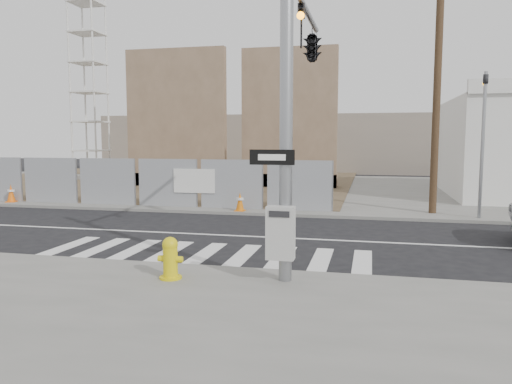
% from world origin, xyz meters
% --- Properties ---
extents(ground, '(100.00, 100.00, 0.00)m').
position_xyz_m(ground, '(0.00, 0.00, 0.00)').
color(ground, black).
rests_on(ground, ground).
extents(sidewalk_far, '(50.00, 20.00, 0.12)m').
position_xyz_m(sidewalk_far, '(0.00, 14.00, 0.06)').
color(sidewalk_far, slate).
rests_on(sidewalk_far, ground).
extents(signal_pole, '(0.96, 5.87, 7.00)m').
position_xyz_m(signal_pole, '(2.49, -2.05, 4.78)').
color(signal_pole, gray).
rests_on(signal_pole, sidewalk_near).
extents(far_signal_pole, '(0.16, 0.20, 5.60)m').
position_xyz_m(far_signal_pole, '(8.00, 4.60, 3.48)').
color(far_signal_pole, gray).
rests_on(far_signal_pole, sidewalk_far).
extents(chain_link_fence, '(24.60, 0.04, 2.00)m').
position_xyz_m(chain_link_fence, '(-10.00, 5.00, 1.12)').
color(chain_link_fence, gray).
rests_on(chain_link_fence, sidewalk_far).
extents(concrete_wall_left, '(6.00, 1.30, 8.00)m').
position_xyz_m(concrete_wall_left, '(-7.00, 13.08, 3.38)').
color(concrete_wall_left, brown).
rests_on(concrete_wall_left, sidewalk_far).
extents(concrete_wall_right, '(5.50, 1.30, 8.00)m').
position_xyz_m(concrete_wall_right, '(-0.50, 14.08, 3.38)').
color(concrete_wall_right, brown).
rests_on(concrete_wall_right, sidewalk_far).
extents(crane_tower, '(2.60, 2.60, 18.15)m').
position_xyz_m(crane_tower, '(-15.00, 17.00, 9.02)').
color(crane_tower, slate).
rests_on(crane_tower, sidewalk_far).
extents(utility_pole_right, '(1.60, 0.28, 10.00)m').
position_xyz_m(utility_pole_right, '(6.50, 5.50, 5.20)').
color(utility_pole_right, '#453220').
rests_on(utility_pole_right, sidewalk_far).
extents(fire_hydrant, '(0.54, 0.50, 0.87)m').
position_xyz_m(fire_hydrant, '(0.18, -5.21, 0.55)').
color(fire_hydrant, '#D8C50C').
rests_on(fire_hydrant, sidewalk_near).
extents(traffic_cone_b, '(0.50, 0.50, 0.80)m').
position_xyz_m(traffic_cone_b, '(-11.66, 4.72, 0.51)').
color(traffic_cone_b, orange).
rests_on(traffic_cone_b, sidewalk_far).
extents(traffic_cone_c, '(0.51, 0.51, 0.78)m').
position_xyz_m(traffic_cone_c, '(-6.48, 5.34, 0.50)').
color(traffic_cone_c, orange).
rests_on(traffic_cone_c, sidewalk_far).
extents(traffic_cone_d, '(0.39, 0.39, 0.74)m').
position_xyz_m(traffic_cone_d, '(-0.87, 4.35, 0.48)').
color(traffic_cone_d, orange).
rests_on(traffic_cone_d, sidewalk_far).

